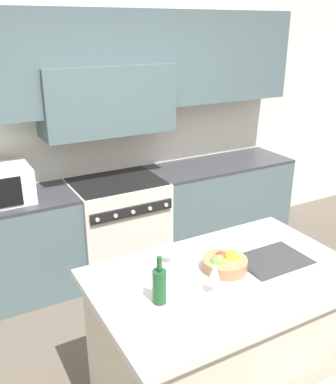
{
  "coord_description": "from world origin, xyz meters",
  "views": [
    {
      "loc": [
        -1.39,
        -1.58,
        2.26
      ],
      "look_at": [
        -0.03,
        0.86,
        1.17
      ],
      "focal_mm": 40.0,
      "sensor_mm": 36.0,
      "label": 1
    }
  ],
  "objects_px": {
    "fruit_bowl": "(225,263)",
    "range_stove": "(119,226)",
    "wine_bottle": "(159,285)",
    "wine_glass_far": "(171,245)",
    "wine_glass_near": "(215,273)"
  },
  "relations": [
    {
      "from": "fruit_bowl",
      "to": "wine_bottle",
      "type": "bearing_deg",
      "value": -168.56
    },
    {
      "from": "range_stove",
      "to": "wine_glass_near",
      "type": "distance_m",
      "value": 2.01
    },
    {
      "from": "fruit_bowl",
      "to": "wine_glass_near",
      "type": "bearing_deg",
      "value": -138.63
    },
    {
      "from": "range_stove",
      "to": "wine_glass_far",
      "type": "height_order",
      "value": "wine_glass_far"
    },
    {
      "from": "range_stove",
      "to": "wine_bottle",
      "type": "bearing_deg",
      "value": -105.87
    },
    {
      "from": "wine_bottle",
      "to": "wine_glass_far",
      "type": "xyz_separation_m",
      "value": [
        0.24,
        0.3,
        0.02
      ]
    },
    {
      "from": "wine_glass_far",
      "to": "wine_bottle",
      "type": "bearing_deg",
      "value": -128.3
    },
    {
      "from": "wine_glass_near",
      "to": "wine_glass_far",
      "type": "height_order",
      "value": "same"
    },
    {
      "from": "wine_bottle",
      "to": "range_stove",
      "type": "bearing_deg",
      "value": 74.13
    },
    {
      "from": "range_stove",
      "to": "wine_glass_near",
      "type": "relative_size",
      "value": 5.03
    },
    {
      "from": "range_stove",
      "to": "wine_glass_near",
      "type": "height_order",
      "value": "wine_glass_near"
    },
    {
      "from": "fruit_bowl",
      "to": "range_stove",
      "type": "bearing_deg",
      "value": 88.77
    },
    {
      "from": "wine_glass_near",
      "to": "wine_bottle",
      "type": "bearing_deg",
      "value": 166.55
    },
    {
      "from": "wine_bottle",
      "to": "fruit_bowl",
      "type": "xyz_separation_m",
      "value": [
        0.48,
        0.1,
        -0.06
      ]
    },
    {
      "from": "wine_glass_far",
      "to": "fruit_bowl",
      "type": "distance_m",
      "value": 0.33
    }
  ]
}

